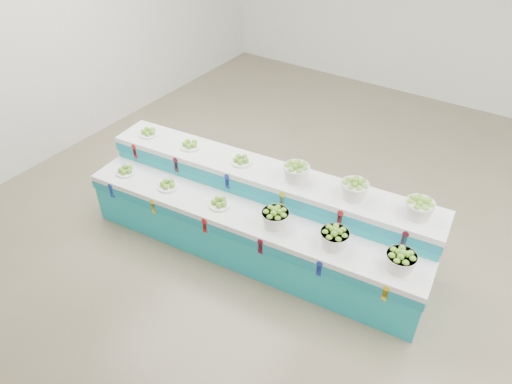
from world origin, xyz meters
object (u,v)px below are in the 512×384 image
display_stand (256,215)px  basket_lower_left (275,217)px  plate_upper_mid (190,144)px  basket_upper_right (419,208)px

display_stand → basket_lower_left: bearing=-34.5°
display_stand → plate_upper_mid: (-1.14, 0.17, 0.56)m
basket_lower_left → basket_upper_right: (1.36, 0.66, 0.30)m
display_stand → basket_lower_left: display_stand is taller
display_stand → basket_upper_right: size_ratio=13.78×
plate_upper_mid → basket_upper_right: 2.93m
basket_lower_left → display_stand: bearing=150.6°
display_stand → plate_upper_mid: plate_upper_mid is taller
plate_upper_mid → display_stand: bearing=-8.3°
basket_lower_left → plate_upper_mid: plate_upper_mid is taller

